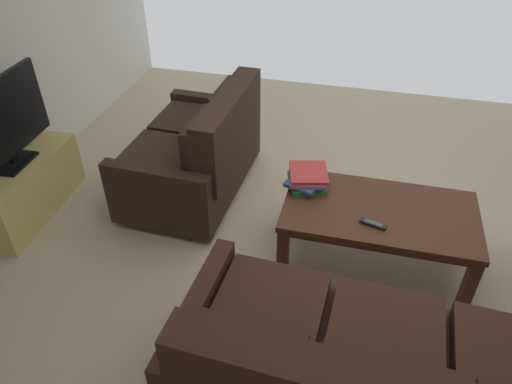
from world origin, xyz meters
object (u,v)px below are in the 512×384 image
(loveseat_near, at_px, (198,152))
(tv_remote, at_px, (373,224))
(coffee_table, at_px, (379,217))
(book_stack, at_px, (307,178))
(tv_stand, at_px, (23,188))
(flat_tv, at_px, (0,125))

(loveseat_near, distance_m, tv_remote, 1.54)
(loveseat_near, height_order, coffee_table, loveseat_near)
(coffee_table, relative_size, book_stack, 3.66)
(tv_stand, bearing_deg, book_stack, -174.52)
(loveseat_near, relative_size, book_stack, 3.95)
(book_stack, bearing_deg, flat_tv, 5.51)
(coffee_table, relative_size, tv_stand, 1.19)
(coffee_table, xyz_separation_m, tv_remote, (0.04, 0.17, 0.08))
(tv_stand, bearing_deg, tv_remote, 177.51)
(coffee_table, bearing_deg, loveseat_near, -20.57)
(tv_remote, bearing_deg, book_stack, -34.81)
(tv_stand, relative_size, flat_tv, 1.05)
(tv_stand, distance_m, tv_remote, 2.59)
(flat_tv, bearing_deg, tv_remote, 177.54)
(coffee_table, xyz_separation_m, book_stack, (0.49, -0.15, 0.12))
(tv_remote, bearing_deg, coffee_table, -103.14)
(tv_stand, xyz_separation_m, tv_remote, (-2.57, 0.11, 0.27))
(coffee_table, relative_size, tv_remote, 7.27)
(coffee_table, xyz_separation_m, tv_stand, (2.61, 0.06, -0.19))
(tv_remote, bearing_deg, flat_tv, -2.46)
(tv_stand, bearing_deg, flat_tv, 115.79)
(flat_tv, xyz_separation_m, book_stack, (-2.12, -0.20, -0.23))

